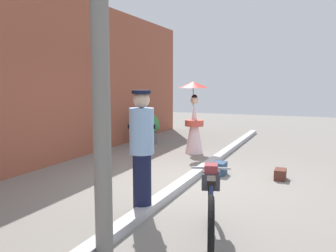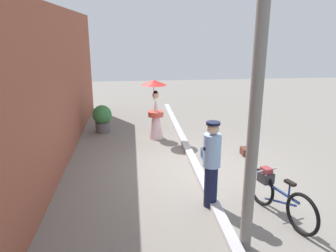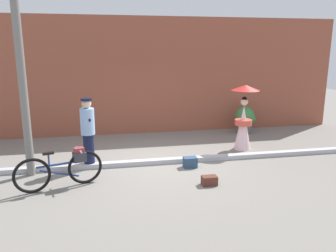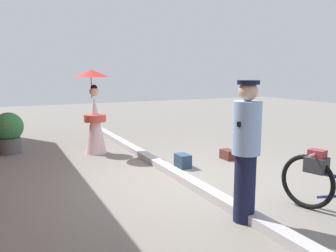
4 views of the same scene
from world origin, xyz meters
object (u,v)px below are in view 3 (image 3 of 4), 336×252
at_px(person_officer, 88,131).
at_px(utility_pole, 21,71).
at_px(backpack_on_pavement, 209,180).
at_px(person_with_parasol, 244,117).
at_px(potted_plant_by_door, 245,119).
at_px(bicycle_near_officer, 63,168).
at_px(backpack_spare, 190,162).

distance_m(person_officer, utility_pole, 2.00).
bearing_deg(backpack_on_pavement, person_officer, 147.79).
height_order(person_with_parasol, utility_pole, utility_pole).
bearing_deg(potted_plant_by_door, person_with_parasol, -115.95).
bearing_deg(potted_plant_by_door, backpack_on_pavement, -122.54).
bearing_deg(person_with_parasol, potted_plant_by_door, 64.05).
bearing_deg(potted_plant_by_door, person_officer, -154.41).
distance_m(bicycle_near_officer, utility_pole, 2.31).
xyz_separation_m(bicycle_near_officer, potted_plant_by_door, (5.69, 3.63, 0.08)).
xyz_separation_m(potted_plant_by_door, backpack_spare, (-2.75, -2.97, -0.37)).
xyz_separation_m(bicycle_near_officer, backpack_on_pavement, (3.07, -0.48, -0.33)).
distance_m(person_officer, person_with_parasol, 4.42).
distance_m(potted_plant_by_door, utility_pole, 7.33).
height_order(backpack_on_pavement, backpack_spare, backpack_spare).
bearing_deg(backpack_on_pavement, potted_plant_by_door, 57.46).
xyz_separation_m(bicycle_near_officer, person_officer, (0.49, 1.14, 0.49)).
height_order(bicycle_near_officer, backpack_spare, bicycle_near_officer).
distance_m(backpack_on_pavement, backpack_spare, 1.15).
distance_m(person_officer, backpack_on_pavement, 3.15).
height_order(potted_plant_by_door, backpack_spare, potted_plant_by_door).
bearing_deg(person_officer, backpack_spare, -11.02).
distance_m(bicycle_near_officer, potted_plant_by_door, 6.75).
distance_m(bicycle_near_officer, backpack_on_pavement, 3.12).
xyz_separation_m(potted_plant_by_door, backpack_on_pavement, (-2.62, -4.11, -0.40)).
height_order(backpack_on_pavement, utility_pole, utility_pole).
bearing_deg(bicycle_near_officer, utility_pole, 133.20).
bearing_deg(person_with_parasol, utility_pole, -169.93).
xyz_separation_m(backpack_on_pavement, utility_pole, (-3.90, 1.37, 2.29)).
height_order(bicycle_near_officer, potted_plant_by_door, potted_plant_by_door).
relative_size(bicycle_near_officer, person_with_parasol, 0.94).
relative_size(person_officer, person_with_parasol, 0.92).
bearing_deg(bicycle_near_officer, person_with_parasol, 21.38).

